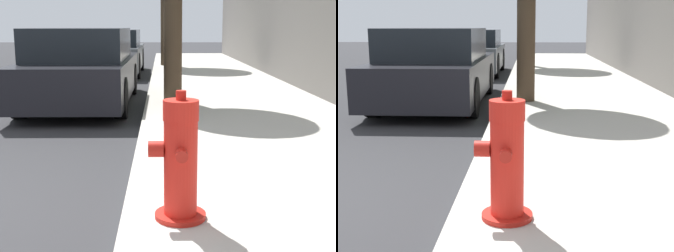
% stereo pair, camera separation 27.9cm
% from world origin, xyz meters
% --- Properties ---
extents(fire_hydrant, '(0.40, 0.41, 0.89)m').
position_xyz_m(fire_hydrant, '(2.08, -0.15, 0.54)').
color(fire_hydrant, red).
rests_on(fire_hydrant, sidewalk_slab).
extents(parked_car_near, '(1.80, 4.38, 1.40)m').
position_xyz_m(parked_car_near, '(0.50, 5.43, 0.68)').
color(parked_car_near, black).
rests_on(parked_car_near, ground_plane).
extents(parked_car_mid, '(1.83, 4.11, 1.34)m').
position_xyz_m(parked_car_mid, '(0.43, 11.12, 0.66)').
color(parked_car_mid, '#4C5156').
rests_on(parked_car_mid, ground_plane).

